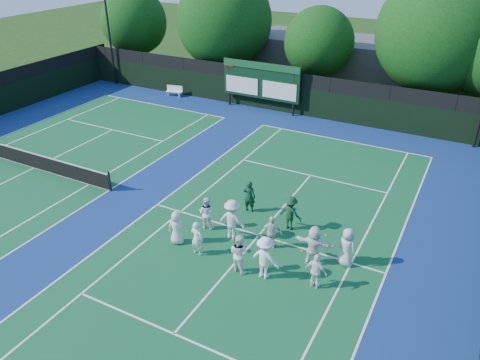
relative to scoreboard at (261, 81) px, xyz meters
The scene contains 30 objects.
ground 17.23m from the scoreboard, 65.78° to the right, with size 120.00×120.00×0.00m, color #1A3A0F.
court_apron 14.78m from the scoreboard, 86.03° to the right, with size 34.00×32.00×0.01m, color navy.
near_court 16.33m from the scoreboard, 64.32° to the right, with size 11.05×23.85×0.01m.
left_court 16.32m from the scoreboard, 115.60° to the right, with size 11.05×23.85×0.01m.
back_fence 1.38m from the scoreboard, 22.25° to the left, with size 34.00×0.08×3.00m.
scoreboard is the anchor object (origin of this frame).
clubhouse 9.80m from the scoreboard, 59.22° to the left, with size 18.00×6.00×4.00m, color #515155.
light_pole_left 14.58m from the scoreboard, behind, with size 1.20×0.30×10.12m.
tennis_net 16.26m from the scoreboard, 115.60° to the right, with size 11.30×0.10×1.10m.
bench 7.72m from the scoreboard, behind, with size 1.37×0.61×0.84m.
tree_a 15.02m from the scoreboard, 164.41° to the left, with size 5.79×5.79×7.49m.
tree_b 7.08m from the scoreboard, 141.59° to the left, with size 7.63×7.63×9.17m.
tree_c 5.42m from the scoreboard, 53.33° to the left, with size 5.15×5.15×7.07m.
tree_d 12.27m from the scoreboard, 19.84° to the left, with size 8.13×8.13×9.97m.
tennis_ball_1 16.51m from the scoreboard, 54.03° to the right, with size 0.07×0.07×0.07m, color yellow.
tennis_ball_2 17.50m from the scoreboard, 58.41° to the right, with size 0.07×0.07×0.07m, color yellow.
tennis_ball_4 16.34m from the scoreboard, 56.43° to the right, with size 0.07×0.07×0.07m, color yellow.
tennis_ball_5 16.82m from the scoreboard, 61.10° to the right, with size 0.07×0.07×0.07m, color yellow.
player_front_0 17.27m from the scoreboard, 75.92° to the right, with size 0.74×0.48×1.52m, color white.
player_front_1 17.82m from the scoreboard, 72.45° to the right, with size 0.56×0.37×1.55m, color white.
player_front_2 18.64m from the scoreboard, 66.66° to the right, with size 0.80×0.62×1.64m, color white.
player_front_3 18.96m from the scoreboard, 63.65° to the right, with size 1.15×0.66×1.79m, color white.
player_front_4 19.60m from the scoreboard, 58.16° to the right, with size 0.86×0.36×1.46m, color white.
player_back_0 15.86m from the scoreboard, 72.79° to the right, with size 0.74×0.58×1.52m, color white.
player_back_1 16.49m from the scoreboard, 68.33° to the right, with size 1.20×0.69×1.86m, color silver.
player_back_2 17.08m from the scoreboard, 62.57° to the right, with size 0.87×0.36×1.49m, color silver.
player_back_3 18.17m from the scoreboard, 57.53° to the right, with size 1.59×0.51×1.71m, color white.
player_back_4 18.38m from the scoreboard, 53.54° to the right, with size 0.80×0.52×1.65m, color silver.
coach_left 14.25m from the scoreboard, 66.22° to the right, with size 0.58×0.38×1.59m, color #0D331D.
coach_right 15.69m from the scoreboard, 59.30° to the right, with size 1.04×0.60×1.61m, color #103B21.
Camera 1 is at (7.19, -14.25, 11.75)m, focal length 35.00 mm.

